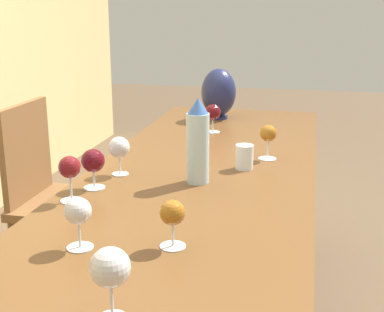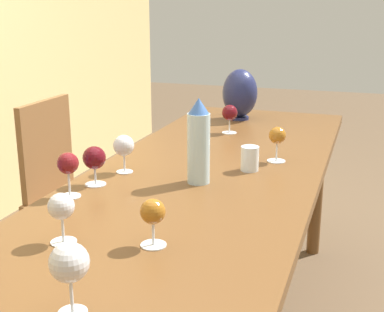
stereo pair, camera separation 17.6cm
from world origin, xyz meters
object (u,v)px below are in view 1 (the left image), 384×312
object	(u,v)px
wine_glass_1	(78,213)
wine_glass_5	(213,113)
wine_glass_2	(110,269)
chair_far	(55,194)
vase	(219,93)
wine_glass_4	(93,162)
wine_glass_7	(268,135)
water_tumbler	(244,157)
wine_glass_3	(172,214)
water_bottle	(198,142)
wine_glass_0	(119,148)
wine_glass_6	(70,169)

from	to	relation	value
wine_glass_1	wine_glass_5	distance (m)	1.29
wine_glass_1	wine_glass_2	xyz separation A→B (m)	(-0.28, -0.19, 0.01)
chair_far	vase	bearing A→B (deg)	-49.27
wine_glass_2	wine_glass_1	bearing A→B (deg)	34.69
wine_glass_4	wine_glass_2	bearing A→B (deg)	-154.72
vase	wine_glass_5	world-z (taller)	vase
wine_glass_5	wine_glass_7	bearing A→B (deg)	-143.34
water_tumbler	wine_glass_3	distance (m)	0.70
wine_glass_5	wine_glass_4	bearing A→B (deg)	164.62
vase	wine_glass_3	size ratio (longest dim) A/B	2.10
wine_glass_2	water_tumbler	bearing A→B (deg)	-6.86
water_bottle	chair_far	distance (m)	0.99
vase	wine_glass_0	bearing A→B (deg)	170.23
chair_far	water_tumbler	bearing A→B (deg)	-106.62
water_tumbler	wine_glass_4	world-z (taller)	wine_glass_4
water_bottle	water_tumbler	world-z (taller)	water_bottle
wine_glass_3	chair_far	distance (m)	1.32
wine_glass_2	wine_glass_4	distance (m)	0.78
wine_glass_1	wine_glass_3	world-z (taller)	wine_glass_1
wine_glass_0	wine_glass_6	distance (m)	0.29
wine_glass_1	wine_glass_0	bearing A→B (deg)	10.49
water_bottle	wine_glass_3	size ratio (longest dim) A/B	2.34
water_tumbler	wine_glass_6	size ratio (longest dim) A/B	0.62
wine_glass_1	wine_glass_2	size ratio (longest dim) A/B	0.88
wine_glass_3	wine_glass_5	xyz separation A→B (m)	(1.23, 0.13, 0.01)
vase	wine_glass_4	xyz separation A→B (m)	(-1.17, 0.21, -0.04)
wine_glass_0	wine_glass_1	world-z (taller)	wine_glass_0
wine_glass_4	wine_glass_7	distance (m)	0.70
vase	wine_glass_7	bearing A→B (deg)	-155.51
water_tumbler	wine_glass_1	bearing A→B (deg)	157.18
wine_glass_3	wine_glass_1	bearing A→B (deg)	104.29
wine_glass_7	chair_far	size ratio (longest dim) A/B	0.15
wine_glass_0	wine_glass_7	xyz separation A→B (m)	(0.31, -0.49, 0.00)
wine_glass_3	wine_glass_7	world-z (taller)	wine_glass_7
wine_glass_1	wine_glass_2	distance (m)	0.34
vase	wine_glass_7	world-z (taller)	vase
water_tumbler	wine_glass_0	distance (m)	0.46
water_bottle	water_tumbler	bearing A→B (deg)	-35.70
wine_glass_0	wine_glass_5	bearing A→B (deg)	-16.16
wine_glass_2	chair_far	bearing A→B (deg)	31.43
wine_glass_4	wine_glass_6	bearing A→B (deg)	170.81
water_bottle	wine_glass_1	size ratio (longest dim) A/B	2.18
wine_glass_1	wine_glass_5	size ratio (longest dim) A/B	1.00
wine_glass_2	wine_glass_4	size ratio (longest dim) A/B	1.13
water_tumbler	wine_glass_7	world-z (taller)	wine_glass_7
wine_glass_3	chair_far	size ratio (longest dim) A/B	0.13
water_bottle	wine_glass_7	distance (m)	0.39
wine_glass_7	wine_glass_3	bearing A→B (deg)	169.02
chair_far	wine_glass_1	bearing A→B (deg)	-149.50
wine_glass_3	wine_glass_4	size ratio (longest dim) A/B	0.93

